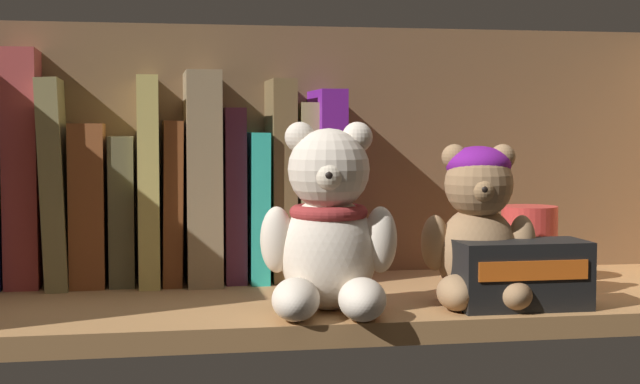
{
  "coord_description": "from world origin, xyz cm",
  "views": [
    {
      "loc": [
        -18.99,
        -91.06,
        18.2
      ],
      "look_at": [
        -2.49,
        0.0,
        12.03
      ],
      "focal_mm": 54.02,
      "sensor_mm": 36.0,
      "label": 1
    }
  ],
  "objects_px": {
    "book_6": "(148,180)",
    "book_12": "(303,190)",
    "book_10": "(255,205)",
    "pillar_candle": "(529,244)",
    "book_11": "(279,179)",
    "book_3": "(57,182)",
    "book_13": "(327,184)",
    "book_7": "(172,201)",
    "teddy_bear_smaller": "(479,228)",
    "teddy_bear_larger": "(329,231)",
    "small_product_box": "(521,274)",
    "book_5": "(122,209)",
    "book_2": "(24,168)",
    "book_9": "(232,194)",
    "book_4": "(89,203)",
    "book_8": "(201,177)"
  },
  "relations": [
    {
      "from": "book_3",
      "to": "book_11",
      "type": "relative_size",
      "value": 0.99
    },
    {
      "from": "book_2",
      "to": "book_4",
      "type": "bearing_deg",
      "value": -0.0
    },
    {
      "from": "book_9",
      "to": "book_13",
      "type": "height_order",
      "value": "book_13"
    },
    {
      "from": "book_9",
      "to": "pillar_candle",
      "type": "distance_m",
      "value": 0.32
    },
    {
      "from": "book_4",
      "to": "small_product_box",
      "type": "xyz_separation_m",
      "value": [
        0.39,
        -0.22,
        -0.05
      ]
    },
    {
      "from": "book_5",
      "to": "teddy_bear_larger",
      "type": "relative_size",
      "value": 0.92
    },
    {
      "from": "book_9",
      "to": "teddy_bear_larger",
      "type": "height_order",
      "value": "book_9"
    },
    {
      "from": "book_8",
      "to": "book_4",
      "type": "bearing_deg",
      "value": 180.0
    },
    {
      "from": "book_6",
      "to": "book_9",
      "type": "bearing_deg",
      "value": 0.0
    },
    {
      "from": "book_8",
      "to": "book_9",
      "type": "height_order",
      "value": "book_8"
    },
    {
      "from": "small_product_box",
      "to": "book_12",
      "type": "bearing_deg",
      "value": 126.8
    },
    {
      "from": "book_10",
      "to": "pillar_candle",
      "type": "distance_m",
      "value": 0.29
    },
    {
      "from": "book_4",
      "to": "book_5",
      "type": "distance_m",
      "value": 0.03
    },
    {
      "from": "pillar_candle",
      "to": "teddy_bear_larger",
      "type": "bearing_deg",
      "value": -153.02
    },
    {
      "from": "book_8",
      "to": "book_9",
      "type": "xyz_separation_m",
      "value": [
        0.03,
        0.0,
        -0.02
      ]
    },
    {
      "from": "book_2",
      "to": "book_4",
      "type": "height_order",
      "value": "book_2"
    },
    {
      "from": "book_7",
      "to": "teddy_bear_smaller",
      "type": "bearing_deg",
      "value": -34.36
    },
    {
      "from": "book_12",
      "to": "book_13",
      "type": "relative_size",
      "value": 0.93
    },
    {
      "from": "book_8",
      "to": "book_13",
      "type": "relative_size",
      "value": 1.09
    },
    {
      "from": "book_2",
      "to": "book_3",
      "type": "bearing_deg",
      "value": -0.0
    },
    {
      "from": "book_7",
      "to": "teddy_bear_larger",
      "type": "bearing_deg",
      "value": -57.34
    },
    {
      "from": "book_11",
      "to": "book_5",
      "type": "bearing_deg",
      "value": 180.0
    },
    {
      "from": "book_10",
      "to": "book_5",
      "type": "bearing_deg",
      "value": 180.0
    },
    {
      "from": "book_6",
      "to": "book_8",
      "type": "distance_m",
      "value": 0.06
    },
    {
      "from": "book_6",
      "to": "book_10",
      "type": "distance_m",
      "value": 0.12
    },
    {
      "from": "book_6",
      "to": "book_12",
      "type": "xyz_separation_m",
      "value": [
        0.17,
        0.0,
        -0.01
      ]
    },
    {
      "from": "book_12",
      "to": "book_13",
      "type": "xyz_separation_m",
      "value": [
        0.03,
        -0.0,
        0.01
      ]
    },
    {
      "from": "book_7",
      "to": "book_11",
      "type": "height_order",
      "value": "book_11"
    },
    {
      "from": "book_7",
      "to": "teddy_bear_larger",
      "type": "xyz_separation_m",
      "value": [
        0.13,
        -0.2,
        -0.01
      ]
    },
    {
      "from": "book_7",
      "to": "small_product_box",
      "type": "height_order",
      "value": "book_7"
    },
    {
      "from": "teddy_bear_smaller",
      "to": "pillar_candle",
      "type": "distance_m",
      "value": 0.14
    },
    {
      "from": "book_4",
      "to": "pillar_candle",
      "type": "relative_size",
      "value": 2.07
    },
    {
      "from": "book_2",
      "to": "book_6",
      "type": "height_order",
      "value": "book_2"
    },
    {
      "from": "teddy_bear_smaller",
      "to": "small_product_box",
      "type": "bearing_deg",
      "value": -46.15
    },
    {
      "from": "book_3",
      "to": "teddy_bear_smaller",
      "type": "bearing_deg",
      "value": -25.56
    },
    {
      "from": "book_10",
      "to": "small_product_box",
      "type": "xyz_separation_m",
      "value": [
        0.22,
        -0.22,
        -0.05
      ]
    },
    {
      "from": "book_6",
      "to": "teddy_bear_smaller",
      "type": "bearing_deg",
      "value": -32.13
    },
    {
      "from": "book_11",
      "to": "pillar_candle",
      "type": "bearing_deg",
      "value": -18.28
    },
    {
      "from": "book_4",
      "to": "teddy_bear_larger",
      "type": "height_order",
      "value": "same"
    },
    {
      "from": "book_6",
      "to": "book_11",
      "type": "xyz_separation_m",
      "value": [
        0.14,
        0.0,
        -0.0
      ]
    },
    {
      "from": "teddy_bear_larger",
      "to": "pillar_candle",
      "type": "distance_m",
      "value": 0.27
    },
    {
      "from": "book_3",
      "to": "book_9",
      "type": "relative_size",
      "value": 1.16
    },
    {
      "from": "book_13",
      "to": "pillar_candle",
      "type": "height_order",
      "value": "book_13"
    },
    {
      "from": "book_5",
      "to": "pillar_candle",
      "type": "distance_m",
      "value": 0.43
    },
    {
      "from": "teddy_bear_smaller",
      "to": "pillar_candle",
      "type": "relative_size",
      "value": 1.83
    },
    {
      "from": "book_12",
      "to": "teddy_bear_smaller",
      "type": "xyz_separation_m",
      "value": [
        0.13,
        -0.19,
        -0.02
      ]
    },
    {
      "from": "book_3",
      "to": "pillar_candle",
      "type": "xyz_separation_m",
      "value": [
        0.49,
        -0.08,
        -0.07
      ]
    },
    {
      "from": "book_3",
      "to": "book_5",
      "type": "distance_m",
      "value": 0.07
    },
    {
      "from": "book_4",
      "to": "book_9",
      "type": "distance_m",
      "value": 0.15
    },
    {
      "from": "book_10",
      "to": "small_product_box",
      "type": "relative_size",
      "value": 1.33
    }
  ]
}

